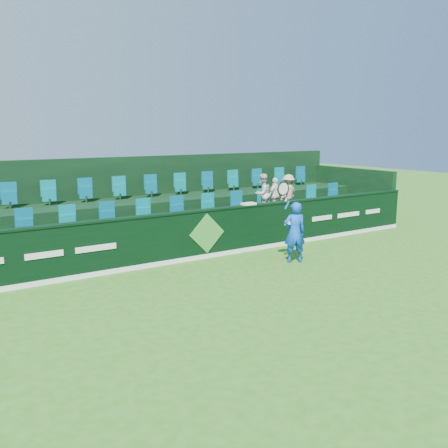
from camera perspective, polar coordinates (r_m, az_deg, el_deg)
ground at (r=10.74m, az=9.04°, el=-8.31°), size 60.00×60.00×0.00m
sponsor_hoarding at (r=13.67m, az=-2.19°, el=-1.10°), size 16.00×0.25×1.35m
stand_tier_front at (r=14.66m, az=-4.42°, el=-1.40°), size 16.00×2.00×0.80m
stand_tier_back at (r=16.27m, az=-7.67°, el=0.65°), size 16.00×1.80×1.30m
stand_rear at (r=16.58m, az=-8.39°, el=2.81°), size 16.00×4.10×2.60m
seat_row_front at (r=14.87m, az=-5.21°, el=1.51°), size 13.50×0.50×0.60m
seat_row_back at (r=16.40m, az=-8.21°, el=4.08°), size 13.50×0.50×0.60m
tennis_player at (r=13.28m, az=8.06°, el=-0.87°), size 1.12×0.58×2.28m
spectator_left at (r=16.04m, az=4.43°, el=3.45°), size 0.72×0.62×1.29m
spectator_middle at (r=16.38m, az=5.89°, el=3.31°), size 0.72×0.43×1.14m
spectator_right at (r=16.72m, az=7.35°, el=3.56°), size 0.89×0.67×1.22m
towel at (r=14.35m, az=2.84°, el=2.33°), size 0.39×0.25×0.06m
drinks_bottle at (r=15.19m, az=7.08°, el=3.04°), size 0.07×0.07×0.22m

